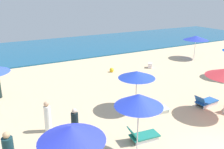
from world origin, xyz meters
name	(u,v)px	position (x,y,z in m)	size (l,w,h in m)	color
ocean	(57,48)	(0.00, 23.77, 0.06)	(60.00, 12.46, 0.12)	#17557D
umbrella_0	(196,38)	(10.78, 12.46, 2.07)	(2.42, 2.42, 2.28)	silver
umbrella_2	(139,100)	(-3.16, 2.30, 2.46)	(1.87, 1.87, 2.71)	silver
lounge_chair_2_0	(142,136)	(-2.33, 3.08, 0.23)	(1.48, 0.78, 0.70)	silver
umbrella_3	(72,133)	(-6.00, 1.84, 2.13)	(2.16, 2.16, 2.38)	silver
umbrella_4	(137,75)	(-0.84, 5.80, 2.07)	(2.03, 2.03, 2.27)	silver
lounge_chair_4_0	(156,109)	(-0.16, 4.86, 0.25)	(1.40, 0.82, 0.69)	silver
lounge_chair_6_0	(206,102)	(2.98, 4.20, 0.26)	(1.50, 0.73, 0.71)	silver
beachgoer_1	(75,127)	(-4.98, 4.39, 0.77)	(0.35, 0.35, 1.64)	black
beachgoer_2	(48,117)	(-5.78, 5.87, 0.74)	(0.33, 0.33, 1.54)	white
cooler_box_0	(150,65)	(4.87, 11.97, 0.22)	(0.55, 0.34, 0.44)	white
beach_ball_1	(112,70)	(1.31, 12.51, 0.18)	(0.36, 0.36, 0.36)	yellow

